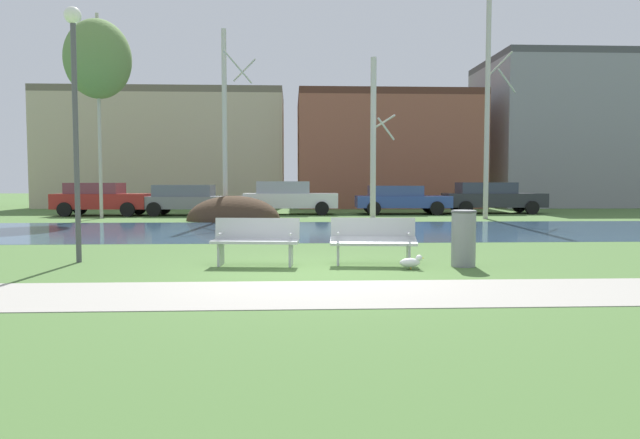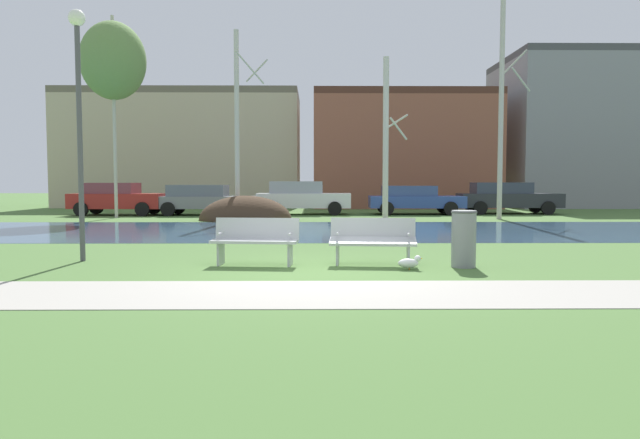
% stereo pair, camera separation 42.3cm
% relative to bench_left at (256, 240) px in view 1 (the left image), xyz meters
% --- Properties ---
extents(ground_plane, '(120.00, 120.00, 0.00)m').
position_rel_bench_left_xyz_m(ground_plane, '(1.09, 8.88, -0.47)').
color(ground_plane, '#476B33').
extents(paved_path_strip, '(60.00, 2.04, 0.01)m').
position_rel_bench_left_xyz_m(paved_path_strip, '(1.09, -2.88, -0.47)').
color(paved_path_strip, '#9E998E').
rests_on(paved_path_strip, ground).
extents(river_band, '(80.00, 7.79, 0.01)m').
position_rel_bench_left_xyz_m(river_band, '(1.09, 7.73, -0.47)').
color(river_band, '#33516B').
rests_on(river_band, ground).
extents(soil_mound, '(3.74, 2.69, 1.98)m').
position_rel_bench_left_xyz_m(soil_mound, '(-1.67, 12.82, -0.47)').
color(soil_mound, '#423021').
rests_on(soil_mound, ground).
extents(bench_left, '(1.65, 0.72, 0.87)m').
position_rel_bench_left_xyz_m(bench_left, '(0.00, 0.00, 0.00)').
color(bench_left, '#B2B5B7').
rests_on(bench_left, ground).
extents(bench_right, '(1.65, 0.72, 0.87)m').
position_rel_bench_left_xyz_m(bench_right, '(2.19, 0.00, 0.00)').
color(bench_right, '#B2B5B7').
rests_on(bench_right, ground).
extents(trash_bin, '(0.47, 0.47, 1.03)m').
position_rel_bench_left_xyz_m(trash_bin, '(3.81, -0.33, 0.06)').
color(trash_bin, gray).
rests_on(trash_bin, ground).
extents(seagull, '(0.44, 0.16, 0.26)m').
position_rel_bench_left_xyz_m(seagull, '(2.78, -0.67, -0.34)').
color(seagull, white).
rests_on(seagull, ground).
extents(streetlamp, '(0.32, 0.32, 4.84)m').
position_rel_bench_left_xyz_m(streetlamp, '(-3.44, 0.56, 2.81)').
color(streetlamp, '#4C4C51').
rests_on(streetlamp, ground).
extents(birch_far_left, '(2.74, 2.74, 8.56)m').
position_rel_bench_left_xyz_m(birch_far_left, '(-7.42, 14.50, 6.19)').
color(birch_far_left, '#BCB7A8').
rests_on(birch_far_left, ground).
extents(birch_left, '(1.39, 2.43, 7.68)m').
position_rel_bench_left_xyz_m(birch_left, '(-2.01, 13.31, 3.49)').
color(birch_left, beige).
rests_on(birch_left, ground).
extents(birch_center_left, '(1.06, 1.84, 6.83)m').
position_rel_bench_left_xyz_m(birch_center_left, '(4.19, 14.33, 2.97)').
color(birch_center_left, beige).
rests_on(birch_center_left, ground).
extents(birch_center, '(1.27, 2.15, 9.47)m').
position_rel_bench_left_xyz_m(birch_center, '(8.82, 13.41, 4.31)').
color(birch_center, '#BCB7A8').
rests_on(birch_center, ground).
extents(parked_van_nearest_red, '(4.26, 2.05, 1.50)m').
position_rel_bench_left_xyz_m(parked_van_nearest_red, '(-8.05, 16.47, 0.32)').
color(parked_van_nearest_red, maroon).
rests_on(parked_van_nearest_red, ground).
extents(parked_sedan_second_grey, '(4.74, 2.10, 1.40)m').
position_rel_bench_left_xyz_m(parked_sedan_second_grey, '(-4.00, 16.43, 0.28)').
color(parked_sedan_second_grey, slate).
rests_on(parked_sedan_second_grey, ground).
extents(parked_hatch_third_white, '(4.44, 2.04, 1.57)m').
position_rel_bench_left_xyz_m(parked_hatch_third_white, '(0.54, 17.05, 0.34)').
color(parked_hatch_third_white, silver).
rests_on(parked_hatch_third_white, ground).
extents(parked_wagon_fourth_blue, '(4.50, 2.20, 1.36)m').
position_rel_bench_left_xyz_m(parked_wagon_fourth_blue, '(5.86, 17.04, 0.26)').
color(parked_wagon_fourth_blue, '#2D4793').
rests_on(parked_wagon_fourth_blue, ground).
extents(parked_suv_fifth_dark, '(4.83, 2.10, 1.51)m').
position_rel_bench_left_xyz_m(parked_suv_fifth_dark, '(10.42, 17.44, 0.33)').
color(parked_suv_fifth_dark, '#282B30').
rests_on(parked_suv_fifth_dark, ground).
extents(building_beige_block, '(14.43, 6.60, 7.07)m').
position_rel_bench_left_xyz_m(building_beige_block, '(-7.08, 26.69, 3.06)').
color(building_beige_block, '#BCAD8E').
rests_on(building_beige_block, ground).
extents(building_brick_low, '(10.82, 9.00, 6.87)m').
position_rel_bench_left_xyz_m(building_brick_low, '(6.50, 26.72, 2.96)').
color(building_brick_low, brown).
rests_on(building_brick_low, ground).
extents(building_grey_warehouse, '(17.36, 8.00, 9.27)m').
position_rel_bench_left_xyz_m(building_grey_warehouse, '(21.72, 26.31, 4.17)').
color(building_grey_warehouse, gray).
rests_on(building_grey_warehouse, ground).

